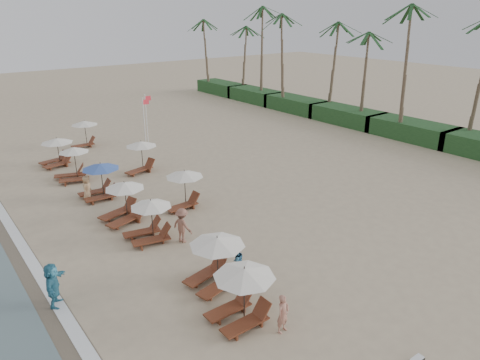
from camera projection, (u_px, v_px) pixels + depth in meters
ground at (289, 238)px, 22.84m from camera, size 160.00×160.00×0.00m
foam_line at (11, 227)px, 23.87m from camera, size 0.50×140.00×0.02m
shrub_hedge at (347, 116)px, 45.80m from camera, size 3.20×53.00×1.60m
palm_row at (347, 23)px, 43.15m from camera, size 7.00×52.00×12.30m
lounger_station_0 at (240, 295)px, 16.32m from camera, size 2.59×2.36×2.19m
lounger_station_1 at (213, 261)px, 18.50m from camera, size 2.68×2.38×2.20m
lounger_station_2 at (148, 221)px, 22.27m from camera, size 2.51×2.14×2.13m
lounger_station_3 at (122, 203)px, 24.35m from camera, size 2.68×2.44×2.21m
lounger_station_4 at (99, 181)px, 27.31m from camera, size 2.61×2.30×2.22m
lounger_station_5 at (72, 166)px, 30.18m from camera, size 2.51×2.44×2.35m
lounger_station_6 at (55, 152)px, 33.12m from camera, size 2.66×2.34×2.10m
inland_station_0 at (183, 186)px, 25.82m from camera, size 2.70×2.24×2.22m
inland_station_1 at (140, 155)px, 31.67m from camera, size 2.81×2.24×2.22m
inland_station_2 at (84, 131)px, 37.63m from camera, size 2.63×2.24×2.22m
beachgoer_near at (283, 314)px, 15.89m from camera, size 0.62×0.47×1.53m
beachgoer_mid_a at (236, 262)px, 19.09m from camera, size 0.79×0.63×1.60m
beachgoer_mid_b at (182, 225)px, 22.13m from camera, size 0.97×1.32×1.82m
beachgoer_far_b at (87, 188)px, 27.15m from camera, size 0.89×0.90×1.57m
waterline_walker at (53, 285)px, 17.26m from camera, size 1.38×1.79×1.89m
flag_pole_near at (145, 121)px, 36.50m from camera, size 0.59×0.08×4.42m
flag_pole_far at (147, 116)px, 38.61m from camera, size 0.59×0.08×4.30m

